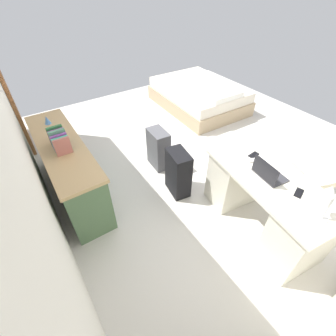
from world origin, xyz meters
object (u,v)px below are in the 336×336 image
Objects in this scene: suitcase_spare_grey at (158,149)px; desk_lamp at (329,195)px; cell_phone_near_laptop at (299,193)px; figurine_small at (47,120)px; bed at (199,96)px; desk at (264,202)px; cell_phone_by_mouse at (254,155)px; credenza at (69,169)px; office_chair at (322,174)px; computer_mouse at (253,160)px; suitcase_black at (178,173)px; laptop at (268,173)px.

desk_lamp is at bearing -168.37° from suitcase_spare_grey.
figurine_small is at bearing 13.91° from cell_phone_near_laptop.
bed is 2.13m from suitcase_spare_grey.
cell_phone_by_mouse is at bearing -20.57° from desk.
bed is 3.12m from figurine_small.
figurine_small is (2.81, 1.56, -0.16)m from desk_lamp.
figurine_small is (0.55, 0.00, 0.45)m from credenza.
cell_phone_near_laptop reaches higher than desk.
office_chair is at bearing -126.01° from credenza.
office_chair is 9.40× the size of computer_mouse.
office_chair reaches higher than credenza.
figurine_small is at bearing 46.82° from office_chair.
suitcase_black is at bearing 25.12° from desk.
cell_phone_by_mouse is 1.24× the size of figurine_small.
bed is 14.28× the size of cell_phone_by_mouse.
suitcase_black is 0.95m from computer_mouse.
cell_phone_by_mouse is 0.39× the size of desk_lamp.
office_chair is 2.95m from bed.
desk_lamp reaches higher than figurine_small.
suitcase_black is 1.13m from laptop.
credenza is at bearing 46.92° from cell_phone_by_mouse.
suitcase_black reaches higher than suitcase_spare_grey.
cell_phone_near_laptop is (-1.86, -0.42, 0.45)m from suitcase_spare_grey.
desk is 4.39× the size of desk_lamp.
suitcase_black is at bearing 2.66° from cell_phone_near_laptop.
figurine_small is at bearing 64.14° from suitcase_spare_grey.
office_chair reaches higher than suitcase_black.
computer_mouse is at bearing -20.05° from cell_phone_near_laptop.
laptop is at bearing 170.98° from computer_mouse.
bed is 3.38m from cell_phone_near_laptop.
figurine_small reaches higher than suitcase_spare_grey.
desk is 11.13× the size of cell_phone_by_mouse.
computer_mouse is at bearing -133.78° from suitcase_black.
office_chair is 2.80× the size of laptop.
desk_lamp is (-0.56, 0.04, 0.21)m from laptop.
suitcase_spare_grey is 5.46× the size of figurine_small.
cell_phone_by_mouse is (-1.38, -1.77, 0.35)m from credenza.
bed is (2.91, -0.44, -0.18)m from office_chair.
suitcase_black is 1.84m from figurine_small.
figurine_small is at bearing 35.34° from desk.
desk is 0.45m from cell_phone_near_laptop.
cell_phone_by_mouse reaches higher than suitcase_black.
desk is 15.13× the size of computer_mouse.
desk_lamp reaches higher than bed.
computer_mouse is at bearing 64.82° from office_chair.
suitcase_black is 1.68m from desk_lamp.
laptop is 3.05× the size of figurine_small.
office_chair is 1.23m from desk_lamp.
desk is at bearing -8.02° from desk_lamp.
laptop is 2.47× the size of cell_phone_by_mouse.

